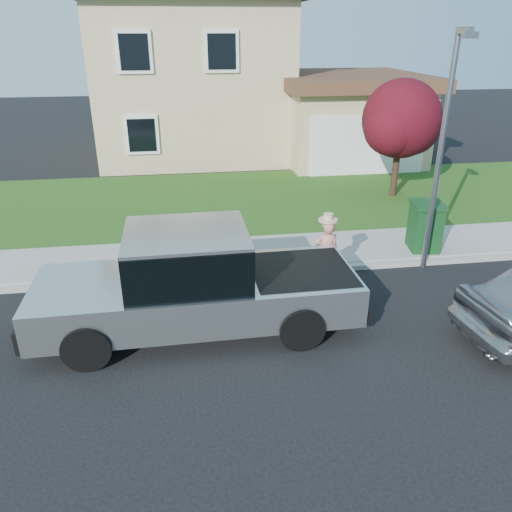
{
  "coord_description": "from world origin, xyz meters",
  "views": [
    {
      "loc": [
        -0.66,
        -7.63,
        5.35
      ],
      "look_at": [
        0.67,
        1.39,
        1.2
      ],
      "focal_mm": 35.0,
      "sensor_mm": 36.0,
      "label": 1
    }
  ],
  "objects_px": {
    "pickup_truck": "(196,284)",
    "street_lamp": "(443,142)",
    "ornamental_tree": "(402,123)",
    "trash_bin": "(425,226)",
    "woman": "(326,252)"
  },
  "relations": [
    {
      "from": "pickup_truck",
      "to": "street_lamp",
      "type": "distance_m",
      "value": 6.28
    },
    {
      "from": "ornamental_tree",
      "to": "trash_bin",
      "type": "relative_size",
      "value": 3.12
    },
    {
      "from": "pickup_truck",
      "to": "woman",
      "type": "bearing_deg",
      "value": 24.03
    },
    {
      "from": "woman",
      "to": "ornamental_tree",
      "type": "height_order",
      "value": "ornamental_tree"
    },
    {
      "from": "street_lamp",
      "to": "woman",
      "type": "bearing_deg",
      "value": -163.06
    },
    {
      "from": "pickup_truck",
      "to": "street_lamp",
      "type": "xyz_separation_m",
      "value": [
        5.6,
        1.88,
        2.13
      ]
    },
    {
      "from": "woman",
      "to": "ornamental_tree",
      "type": "xyz_separation_m",
      "value": [
        4.13,
        5.97,
        1.75
      ]
    },
    {
      "from": "woman",
      "to": "ornamental_tree",
      "type": "distance_m",
      "value": 7.46
    },
    {
      "from": "pickup_truck",
      "to": "ornamental_tree",
      "type": "xyz_separation_m",
      "value": [
        7.06,
        7.33,
        1.62
      ]
    },
    {
      "from": "ornamental_tree",
      "to": "trash_bin",
      "type": "bearing_deg",
      "value": -103.85
    },
    {
      "from": "ornamental_tree",
      "to": "pickup_truck",
      "type": "bearing_deg",
      "value": -133.94
    },
    {
      "from": "trash_bin",
      "to": "street_lamp",
      "type": "distance_m",
      "value": 2.46
    },
    {
      "from": "trash_bin",
      "to": "street_lamp",
      "type": "relative_size",
      "value": 0.23
    },
    {
      "from": "woman",
      "to": "street_lamp",
      "type": "distance_m",
      "value": 3.54
    },
    {
      "from": "woman",
      "to": "ornamental_tree",
      "type": "bearing_deg",
      "value": -125.5
    }
  ]
}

